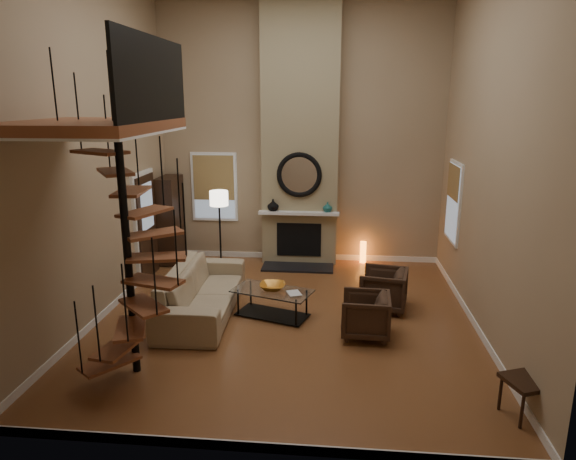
# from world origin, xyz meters

# --- Properties ---
(ground) EXTENTS (6.00, 6.50, 0.01)m
(ground) POSITION_xyz_m (0.00, 0.00, -0.01)
(ground) COLOR #945A2F
(ground) RESTS_ON ground
(back_wall) EXTENTS (6.00, 0.02, 5.50)m
(back_wall) POSITION_xyz_m (0.00, 3.25, 2.75)
(back_wall) COLOR tan
(back_wall) RESTS_ON ground
(front_wall) EXTENTS (6.00, 0.02, 5.50)m
(front_wall) POSITION_xyz_m (0.00, -3.25, 2.75)
(front_wall) COLOR tan
(front_wall) RESTS_ON ground
(left_wall) EXTENTS (0.02, 6.50, 5.50)m
(left_wall) POSITION_xyz_m (-3.00, 0.00, 2.75)
(left_wall) COLOR tan
(left_wall) RESTS_ON ground
(right_wall) EXTENTS (0.02, 6.50, 5.50)m
(right_wall) POSITION_xyz_m (3.00, 0.00, 2.75)
(right_wall) COLOR tan
(right_wall) RESTS_ON ground
(baseboard_back) EXTENTS (6.00, 0.02, 0.12)m
(baseboard_back) POSITION_xyz_m (0.00, 3.24, 0.06)
(baseboard_back) COLOR white
(baseboard_back) RESTS_ON ground
(baseboard_front) EXTENTS (6.00, 0.02, 0.12)m
(baseboard_front) POSITION_xyz_m (0.00, -3.24, 0.06)
(baseboard_front) COLOR white
(baseboard_front) RESTS_ON ground
(baseboard_left) EXTENTS (0.02, 6.50, 0.12)m
(baseboard_left) POSITION_xyz_m (-2.99, 0.00, 0.06)
(baseboard_left) COLOR white
(baseboard_left) RESTS_ON ground
(baseboard_right) EXTENTS (0.02, 6.50, 0.12)m
(baseboard_right) POSITION_xyz_m (2.99, 0.00, 0.06)
(baseboard_right) COLOR white
(baseboard_right) RESTS_ON ground
(chimney_breast) EXTENTS (1.60, 0.38, 5.50)m
(chimney_breast) POSITION_xyz_m (0.00, 3.06, 2.75)
(chimney_breast) COLOR #948560
(chimney_breast) RESTS_ON ground
(hearth) EXTENTS (1.50, 0.60, 0.04)m
(hearth) POSITION_xyz_m (0.00, 2.57, 0.02)
(hearth) COLOR black
(hearth) RESTS_ON ground
(firebox) EXTENTS (0.95, 0.02, 0.72)m
(firebox) POSITION_xyz_m (0.00, 2.86, 0.55)
(firebox) COLOR black
(firebox) RESTS_ON chimney_breast
(mantel) EXTENTS (1.70, 0.18, 0.06)m
(mantel) POSITION_xyz_m (0.00, 2.78, 1.15)
(mantel) COLOR white
(mantel) RESTS_ON chimney_breast
(mirror_frame) EXTENTS (0.94, 0.10, 0.94)m
(mirror_frame) POSITION_xyz_m (0.00, 2.84, 1.95)
(mirror_frame) COLOR black
(mirror_frame) RESTS_ON chimney_breast
(mirror_disc) EXTENTS (0.80, 0.01, 0.80)m
(mirror_disc) POSITION_xyz_m (0.00, 2.85, 1.95)
(mirror_disc) COLOR white
(mirror_disc) RESTS_ON chimney_breast
(vase_left) EXTENTS (0.24, 0.24, 0.25)m
(vase_left) POSITION_xyz_m (-0.55, 2.82, 1.30)
(vase_left) COLOR black
(vase_left) RESTS_ON mantel
(vase_right) EXTENTS (0.20, 0.20, 0.21)m
(vase_right) POSITION_xyz_m (0.60, 2.82, 1.28)
(vase_right) COLOR #185754
(vase_right) RESTS_ON mantel
(window_back) EXTENTS (1.02, 0.06, 1.52)m
(window_back) POSITION_xyz_m (-1.90, 3.22, 1.62)
(window_back) COLOR white
(window_back) RESTS_ON back_wall
(window_right) EXTENTS (0.06, 1.02, 1.52)m
(window_right) POSITION_xyz_m (2.97, 2.00, 1.63)
(window_right) COLOR white
(window_right) RESTS_ON right_wall
(entry_door) EXTENTS (0.10, 1.05, 2.16)m
(entry_door) POSITION_xyz_m (-2.95, 1.80, 1.05)
(entry_door) COLOR white
(entry_door) RESTS_ON ground
(loft) EXTENTS (1.70, 2.20, 1.09)m
(loft) POSITION_xyz_m (-2.04, -1.80, 3.24)
(loft) COLOR brown
(loft) RESTS_ON left_wall
(spiral_stair) EXTENTS (1.47, 1.47, 4.06)m
(spiral_stair) POSITION_xyz_m (-1.78, -1.79, 1.78)
(spiral_stair) COLOR black
(spiral_stair) RESTS_ON ground
(hutch) EXTENTS (0.39, 0.83, 1.86)m
(hutch) POSITION_xyz_m (-2.78, 2.78, 0.95)
(hutch) COLOR black
(hutch) RESTS_ON ground
(sofa) EXTENTS (1.10, 2.67, 0.77)m
(sofa) POSITION_xyz_m (-1.42, 0.13, 0.40)
(sofa) COLOR tan
(sofa) RESTS_ON ground
(armchair_near) EXTENTS (0.89, 0.87, 0.70)m
(armchair_near) POSITION_xyz_m (1.68, 0.57, 0.35)
(armchair_near) COLOR #3A261B
(armchair_near) RESTS_ON ground
(armchair_far) EXTENTS (0.76, 0.74, 0.65)m
(armchair_far) POSITION_xyz_m (1.32, -0.52, 0.35)
(armchair_far) COLOR #3A261B
(armchair_far) RESTS_ON ground
(coffee_table) EXTENTS (1.41, 1.01, 0.47)m
(coffee_table) POSITION_xyz_m (-0.23, 0.11, 0.28)
(coffee_table) COLOR silver
(coffee_table) RESTS_ON ground
(bowl) EXTENTS (0.42, 0.42, 0.10)m
(bowl) POSITION_xyz_m (-0.23, 0.16, 0.50)
(bowl) COLOR orange
(bowl) RESTS_ON coffee_table
(book) EXTENTS (0.28, 0.32, 0.03)m
(book) POSITION_xyz_m (0.12, -0.04, 0.46)
(book) COLOR gray
(book) RESTS_ON coffee_table
(floor_lamp) EXTENTS (0.37, 0.37, 1.70)m
(floor_lamp) POSITION_xyz_m (-1.57, 2.21, 1.41)
(floor_lamp) COLOR black
(floor_lamp) RESTS_ON ground
(accent_lamp) EXTENTS (0.13, 0.13, 0.47)m
(accent_lamp) POSITION_xyz_m (1.39, 3.06, 0.25)
(accent_lamp) COLOR orange
(accent_lamp) RESTS_ON ground
(side_chair) EXTENTS (0.58, 0.58, 0.97)m
(side_chair) POSITION_xyz_m (3.02, -2.32, 0.53)
(side_chair) COLOR black
(side_chair) RESTS_ON ground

